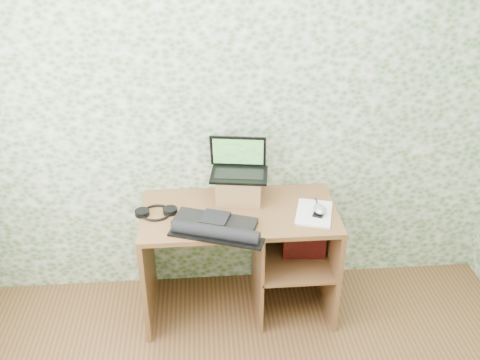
{
  "coord_description": "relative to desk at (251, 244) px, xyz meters",
  "views": [
    {
      "loc": [
        -0.21,
        -1.32,
        2.5
      ],
      "look_at": [
        0.0,
        1.39,
        1.0
      ],
      "focal_mm": 40.0,
      "sensor_mm": 36.0,
      "label": 1
    }
  ],
  "objects": [
    {
      "name": "keyboard",
      "position": [
        -0.23,
        -0.23,
        0.3
      ],
      "size": [
        0.55,
        0.44,
        0.08
      ],
      "rotation": [
        0.0,
        0.0,
        -0.34
      ],
      "color": "black",
      "rests_on": "desk"
    },
    {
      "name": "riser",
      "position": [
        -0.07,
        0.12,
        0.35
      ],
      "size": [
        0.31,
        0.27,
        0.17
      ],
      "primitive_type": "cube",
      "rotation": [
        0.0,
        0.0,
        -0.15
      ],
      "color": "#986744",
      "rests_on": "desk"
    },
    {
      "name": "desk",
      "position": [
        0.0,
        0.0,
        0.0
      ],
      "size": [
        1.2,
        0.6,
        0.75
      ],
      "color": "brown",
      "rests_on": "floor"
    },
    {
      "name": "wall_back",
      "position": [
        -0.08,
        0.28,
        0.82
      ],
      "size": [
        3.5,
        0.0,
        3.5
      ],
      "primitive_type": "plane",
      "rotation": [
        1.57,
        0.0,
        0.0
      ],
      "color": "white",
      "rests_on": "ground"
    },
    {
      "name": "laptop",
      "position": [
        -0.07,
        0.15,
        0.49
      ],
      "size": [
        0.38,
        0.3,
        0.23
      ],
      "rotation": [
        0.0,
        0.0,
        -0.15
      ],
      "color": "black",
      "rests_on": "riser"
    },
    {
      "name": "notepad",
      "position": [
        0.37,
        -0.1,
        0.28
      ],
      "size": [
        0.28,
        0.34,
        0.01
      ],
      "primitive_type": "cube",
      "rotation": [
        0.0,
        0.0,
        -0.27
      ],
      "color": "white",
      "rests_on": "desk"
    },
    {
      "name": "mouse",
      "position": [
        0.4,
        -0.11,
        0.3
      ],
      "size": [
        0.11,
        0.13,
        0.04
      ],
      "primitive_type": "ellipsoid",
      "rotation": [
        0.0,
        0.0,
        -0.44
      ],
      "color": "silver",
      "rests_on": "notepad"
    },
    {
      "name": "headphones",
      "position": [
        -0.58,
        -0.02,
        0.28
      ],
      "size": [
        0.26,
        0.19,
        0.03
      ],
      "rotation": [
        0.0,
        0.0,
        0.06
      ],
      "color": "black",
      "rests_on": "desk"
    },
    {
      "name": "red_box",
      "position": [
        0.34,
        -0.03,
        0.07
      ],
      "size": [
        0.28,
        0.11,
        0.33
      ],
      "primitive_type": "cube",
      "rotation": [
        0.0,
        0.0,
        -0.08
      ],
      "color": "maroon",
      "rests_on": "desk"
    },
    {
      "name": "pen",
      "position": [
        0.41,
        -0.02,
        0.29
      ],
      "size": [
        0.01,
        0.15,
        0.01
      ],
      "primitive_type": "cylinder",
      "rotation": [
        1.57,
        0.0,
        -0.0
      ],
      "color": "black",
      "rests_on": "notepad"
    }
  ]
}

